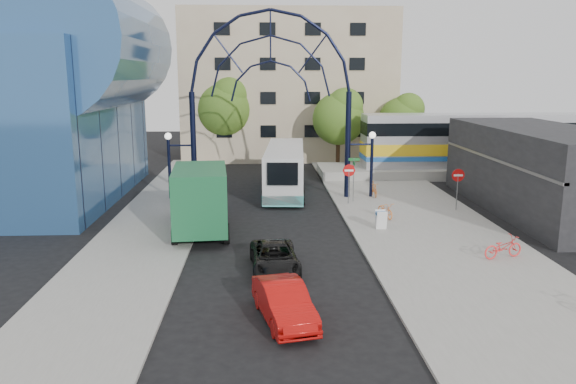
{
  "coord_description": "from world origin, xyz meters",
  "views": [
    {
      "loc": [
        -0.6,
        -22.17,
        8.05
      ],
      "look_at": [
        0.72,
        6.0,
        2.14
      ],
      "focal_mm": 35.0,
      "sensor_mm": 36.0,
      "label": 1
    }
  ],
  "objects_px": {
    "gateway_arch": "(271,67)",
    "do_not_enter_sign": "(458,179)",
    "sandwich_board": "(381,217)",
    "tree_north_c": "(403,118)",
    "black_suv": "(275,257)",
    "tree_north_a": "(340,116)",
    "bike_near_a": "(385,210)",
    "tree_north_b": "(226,106)",
    "green_truck": "(201,199)",
    "stop_sign": "(349,174)",
    "bike_near_b": "(374,189)",
    "train_car": "(517,140)",
    "street_name_sign": "(354,170)",
    "city_bus": "(285,168)",
    "red_sedan": "(284,302)",
    "bike_far_a": "(503,247)"
  },
  "relations": [
    {
      "from": "stop_sign",
      "to": "tree_north_b",
      "type": "xyz_separation_m",
      "value": [
        -8.68,
        17.93,
        3.27
      ]
    },
    {
      "from": "street_name_sign",
      "to": "train_car",
      "type": "relative_size",
      "value": 0.11
    },
    {
      "from": "green_truck",
      "to": "bike_near_b",
      "type": "distance_m",
      "value": 13.2
    },
    {
      "from": "green_truck",
      "to": "bike_near_b",
      "type": "xyz_separation_m",
      "value": [
        10.58,
        7.81,
        -1.16
      ]
    },
    {
      "from": "tree_north_b",
      "to": "green_truck",
      "type": "height_order",
      "value": "tree_north_b"
    },
    {
      "from": "sandwich_board",
      "to": "bike_near_b",
      "type": "distance_m",
      "value": 8.12
    },
    {
      "from": "tree_north_b",
      "to": "bike_near_b",
      "type": "bearing_deg",
      "value": -56.13
    },
    {
      "from": "bike_near_b",
      "to": "stop_sign",
      "type": "bearing_deg",
      "value": -137.41
    },
    {
      "from": "do_not_enter_sign",
      "to": "red_sedan",
      "type": "xyz_separation_m",
      "value": [
        -10.92,
        -14.73,
        -1.32
      ]
    },
    {
      "from": "do_not_enter_sign",
      "to": "green_truck",
      "type": "distance_m",
      "value": 15.25
    },
    {
      "from": "city_bus",
      "to": "black_suv",
      "type": "xyz_separation_m",
      "value": [
        -1.12,
        -16.33,
        -1.06
      ]
    },
    {
      "from": "street_name_sign",
      "to": "black_suv",
      "type": "distance_m",
      "value": 13.6
    },
    {
      "from": "tree_north_a",
      "to": "tree_north_b",
      "type": "distance_m",
      "value": 10.79
    },
    {
      "from": "gateway_arch",
      "to": "green_truck",
      "type": "relative_size",
      "value": 1.9
    },
    {
      "from": "train_car",
      "to": "stop_sign",
      "type": "bearing_deg",
      "value": -146.66
    },
    {
      "from": "black_suv",
      "to": "red_sedan",
      "type": "bearing_deg",
      "value": -91.42
    },
    {
      "from": "do_not_enter_sign",
      "to": "street_name_sign",
      "type": "height_order",
      "value": "street_name_sign"
    },
    {
      "from": "gateway_arch",
      "to": "city_bus",
      "type": "distance_m",
      "value": 7.43
    },
    {
      "from": "tree_north_a",
      "to": "tree_north_c",
      "type": "bearing_deg",
      "value": 18.44
    },
    {
      "from": "bike_near_a",
      "to": "bike_near_b",
      "type": "xyz_separation_m",
      "value": [
        0.47,
        5.65,
        0.04
      ]
    },
    {
      "from": "train_car",
      "to": "red_sedan",
      "type": "bearing_deg",
      "value": -126.69
    },
    {
      "from": "bike_near_a",
      "to": "bike_near_b",
      "type": "relative_size",
      "value": 1.05
    },
    {
      "from": "bike_far_a",
      "to": "bike_near_b",
      "type": "bearing_deg",
      "value": -2.05
    },
    {
      "from": "bike_near_a",
      "to": "stop_sign",
      "type": "bearing_deg",
      "value": 98.02
    },
    {
      "from": "bike_near_a",
      "to": "tree_north_b",
      "type": "bearing_deg",
      "value": 100.4
    },
    {
      "from": "gateway_arch",
      "to": "bike_far_a",
      "type": "height_order",
      "value": "gateway_arch"
    },
    {
      "from": "train_car",
      "to": "bike_near_b",
      "type": "relative_size",
      "value": 15.64
    },
    {
      "from": "red_sedan",
      "to": "bike_far_a",
      "type": "xyz_separation_m",
      "value": [
        9.88,
        5.73,
        -0.04
      ]
    },
    {
      "from": "city_bus",
      "to": "black_suv",
      "type": "distance_m",
      "value": 16.4
    },
    {
      "from": "sandwich_board",
      "to": "bike_near_a",
      "type": "height_order",
      "value": "sandwich_board"
    },
    {
      "from": "gateway_arch",
      "to": "do_not_enter_sign",
      "type": "relative_size",
      "value": 5.5
    },
    {
      "from": "do_not_enter_sign",
      "to": "tree_north_a",
      "type": "height_order",
      "value": "tree_north_a"
    },
    {
      "from": "tree_north_a",
      "to": "city_bus",
      "type": "height_order",
      "value": "tree_north_a"
    },
    {
      "from": "black_suv",
      "to": "bike_near_b",
      "type": "xyz_separation_m",
      "value": [
        6.93,
        13.82,
        0.03
      ]
    },
    {
      "from": "gateway_arch",
      "to": "tree_north_a",
      "type": "xyz_separation_m",
      "value": [
        6.12,
        11.93,
        -3.95
      ]
    },
    {
      "from": "street_name_sign",
      "to": "train_car",
      "type": "bearing_deg",
      "value": 32.42
    },
    {
      "from": "black_suv",
      "to": "tree_north_a",
      "type": "bearing_deg",
      "value": 72.61
    },
    {
      "from": "tree_north_a",
      "to": "tree_north_b",
      "type": "relative_size",
      "value": 0.88
    },
    {
      "from": "sandwich_board",
      "to": "tree_north_c",
      "type": "bearing_deg",
      "value": 73.45
    },
    {
      "from": "do_not_enter_sign",
      "to": "tree_north_b",
      "type": "xyz_separation_m",
      "value": [
        -14.88,
        19.93,
        3.29
      ]
    },
    {
      "from": "bike_far_a",
      "to": "stop_sign",
      "type": "bearing_deg",
      "value": 9.48
    },
    {
      "from": "do_not_enter_sign",
      "to": "red_sedan",
      "type": "distance_m",
      "value": 18.38
    },
    {
      "from": "sandwich_board",
      "to": "tree_north_a",
      "type": "distance_m",
      "value": 20.33
    },
    {
      "from": "street_name_sign",
      "to": "sandwich_board",
      "type": "distance_m",
      "value": 6.78
    },
    {
      "from": "do_not_enter_sign",
      "to": "tree_north_c",
      "type": "height_order",
      "value": "tree_north_c"
    },
    {
      "from": "do_not_enter_sign",
      "to": "train_car",
      "type": "xyz_separation_m",
      "value": [
        9.0,
        12.0,
        0.93
      ]
    },
    {
      "from": "sandwich_board",
      "to": "city_bus",
      "type": "height_order",
      "value": "city_bus"
    },
    {
      "from": "sandwich_board",
      "to": "bike_far_a",
      "type": "height_order",
      "value": "bike_far_a"
    },
    {
      "from": "bike_near_a",
      "to": "black_suv",
      "type": "bearing_deg",
      "value": -143.29
    },
    {
      "from": "stop_sign",
      "to": "bike_near_a",
      "type": "bearing_deg",
      "value": -67.03
    }
  ]
}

